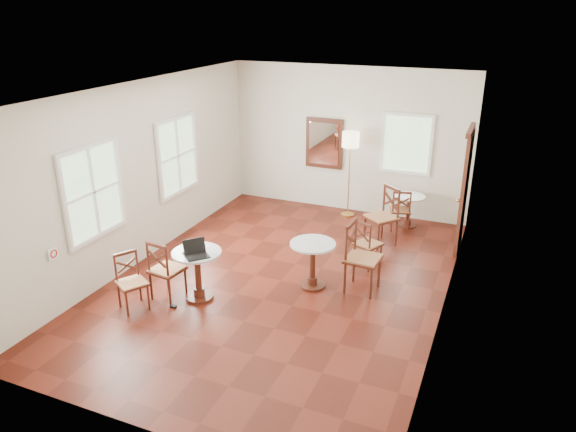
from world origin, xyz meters
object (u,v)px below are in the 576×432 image
at_px(chair_near_b, 131,282).
at_px(power_adapter, 173,307).
at_px(chair_mid_b, 361,258).
at_px(floor_lamp, 350,145).
at_px(mouse, 185,253).
at_px(navy_mug, 198,246).
at_px(water_glass, 204,249).
at_px(cafe_table_mid, 313,260).
at_px(laptop, 196,252).
at_px(cafe_table_back, 409,207).
at_px(chair_back_b, 383,217).
at_px(cafe_table_near, 198,270).
at_px(chair_mid_a, 367,244).
at_px(chair_back_a, 400,210).
at_px(chair_near_a, 166,270).

distance_m(chair_near_b, power_adapter, 0.70).
relative_size(chair_near_b, chair_mid_b, 0.77).
height_order(chair_near_b, floor_lamp, floor_lamp).
bearing_deg(mouse, navy_mug, 65.86).
xyz_separation_m(floor_lamp, water_glass, (-0.95, -4.11, -0.67)).
distance_m(cafe_table_mid, chair_near_b, 2.69).
bearing_deg(laptop, floor_lamp, 27.88).
bearing_deg(cafe_table_back, chair_back_b, -105.44).
relative_size(cafe_table_near, cafe_table_back, 1.20).
bearing_deg(chair_near_b, chair_mid_a, -15.55).
height_order(cafe_table_back, water_glass, water_glass).
relative_size(cafe_table_near, chair_back_b, 0.71).
relative_size(cafe_table_back, navy_mug, 5.45).
bearing_deg(chair_back_a, laptop, 45.07).
xyz_separation_m(mouse, water_glass, (0.23, 0.14, 0.04)).
relative_size(chair_mid_a, mouse, 9.50).
bearing_deg(cafe_table_mid, chair_near_b, -143.84).
bearing_deg(laptop, cafe_table_mid, -9.94).
bearing_deg(chair_near_b, laptop, -27.54).
bearing_deg(chair_mid_b, power_adapter, 126.78).
bearing_deg(chair_back_b, mouse, -86.20).
xyz_separation_m(floor_lamp, mouse, (-1.18, -4.25, -0.71)).
relative_size(cafe_table_mid, chair_mid_a, 0.89).
bearing_deg(laptop, chair_mid_b, -16.86).
relative_size(chair_near_b, chair_back_b, 0.78).
height_order(water_glass, power_adapter, water_glass).
bearing_deg(water_glass, mouse, -147.97).
height_order(cafe_table_back, chair_mid_b, chair_mid_b).
relative_size(cafe_table_mid, chair_back_b, 0.69).
bearing_deg(power_adapter, chair_near_b, -158.30).
bearing_deg(chair_near_a, water_glass, -154.27).
bearing_deg(chair_near_a, power_adapter, 144.42).
xyz_separation_m(floor_lamp, navy_mug, (-1.10, -4.04, -0.68)).
relative_size(chair_back_a, floor_lamp, 0.47).
bearing_deg(cafe_table_mid, chair_mid_b, 15.25).
bearing_deg(power_adapter, cafe_table_near, 62.14).
relative_size(chair_near_b, water_glass, 7.83).
distance_m(cafe_table_near, chair_near_a, 0.47).
bearing_deg(water_glass, chair_near_a, -161.18).
relative_size(chair_near_b, laptop, 2.01).
distance_m(chair_mid_b, mouse, 2.63).
bearing_deg(floor_lamp, cafe_table_mid, -83.27).
height_order(mouse, navy_mug, navy_mug).
relative_size(cafe_table_back, chair_mid_a, 0.77).
relative_size(chair_near_a, chair_back_b, 0.88).
relative_size(chair_mid_a, navy_mug, 7.10).
distance_m(chair_near_a, mouse, 0.45).
distance_m(chair_back_b, power_adapter, 4.09).
distance_m(chair_mid_b, chair_back_b, 1.80).
distance_m(chair_mid_a, chair_back_a, 1.79).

